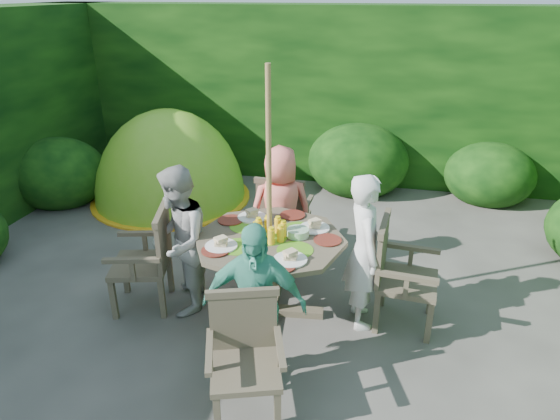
% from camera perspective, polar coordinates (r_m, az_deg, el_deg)
% --- Properties ---
extents(ground, '(60.00, 60.00, 0.00)m').
position_cam_1_polar(ground, '(4.60, -2.60, -11.97)').
color(ground, '#403F39').
rests_on(ground, ground).
extents(hedge_enclosure, '(9.00, 9.00, 2.50)m').
position_cam_1_polar(hedge_enclosure, '(5.22, 1.02, 7.90)').
color(hedge_enclosure, black).
rests_on(hedge_enclosure, ground).
extents(patio_table, '(1.45, 1.45, 0.92)m').
position_cam_1_polar(patio_table, '(4.29, -1.13, -4.61)').
color(patio_table, '#3F3729').
rests_on(patio_table, ground).
extents(parasol_pole, '(0.05, 0.05, 2.20)m').
position_cam_1_polar(parasol_pole, '(4.09, -1.24, 0.98)').
color(parasol_pole, olive).
rests_on(parasol_pole, ground).
extents(garden_chair_right, '(0.54, 0.59, 0.92)m').
position_cam_1_polar(garden_chair_right, '(4.38, 13.37, -6.97)').
color(garden_chair_right, '#3F3729').
rests_on(garden_chair_right, ground).
extents(garden_chair_left, '(0.61, 0.66, 0.92)m').
position_cam_1_polar(garden_chair_left, '(4.64, -14.79, -5.30)').
color(garden_chair_left, '#3F3729').
rests_on(garden_chair_left, ground).
extents(garden_chair_back, '(0.55, 0.50, 0.90)m').
position_cam_1_polar(garden_chair_back, '(5.34, 0.34, -0.56)').
color(garden_chair_back, '#3F3729').
rests_on(garden_chair_back, ground).
extents(garden_chair_front, '(0.62, 0.58, 0.84)m').
position_cam_1_polar(garden_chair_front, '(3.50, -4.04, -16.16)').
color(garden_chair_front, '#3F3729').
rests_on(garden_chair_front, ground).
extents(child_right, '(0.45, 0.57, 1.37)m').
position_cam_1_polar(child_right, '(4.24, 9.61, -4.70)').
color(child_right, silver).
rests_on(child_right, ground).
extents(child_left, '(0.67, 0.77, 1.36)m').
position_cam_1_polar(child_left, '(4.44, -11.49, -3.57)').
color(child_left, '#A5A4A0').
rests_on(child_left, ground).
extents(child_back, '(0.76, 0.64, 1.32)m').
position_cam_1_polar(child_back, '(4.99, 0.07, -0.08)').
color(child_back, '#EB7061').
rests_on(child_back, ground).
extents(child_front, '(0.78, 0.39, 1.28)m').
position_cam_1_polar(child_front, '(3.62, -2.96, -10.74)').
color(child_front, '#49AB8F').
rests_on(child_front, ground).
extents(dome_tent, '(2.58, 2.58, 2.50)m').
position_cam_1_polar(dome_tent, '(7.17, -12.24, 1.31)').
color(dome_tent, '#76BF24').
rests_on(dome_tent, ground).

